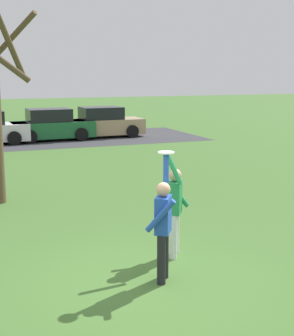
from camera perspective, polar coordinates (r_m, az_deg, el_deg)
name	(u,v)px	position (r m, az deg, el deg)	size (l,w,h in m)	color
ground_plane	(147,281)	(8.25, -0.05, -12.94)	(120.00, 120.00, 0.00)	#426B2D
person_catcher	(163,223)	(7.91, 1.88, -6.41)	(0.53, 0.58, 2.08)	black
person_defender	(175,205)	(8.98, 3.24, -4.30)	(0.63, 0.66, 2.04)	silver
frisbee_disc	(166,152)	(7.87, 2.24, 1.82)	(0.26, 0.26, 0.02)	white
parked_car_green	(51,126)	(25.37, -11.04, 4.85)	(4.13, 2.10, 1.59)	#1E6633
parked_car_tan	(103,123)	(26.30, -5.11, 5.21)	(4.13, 2.10, 1.59)	tan
parking_strip	(49,140)	(25.51, -11.32, 3.23)	(15.65, 6.40, 0.01)	#38383D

